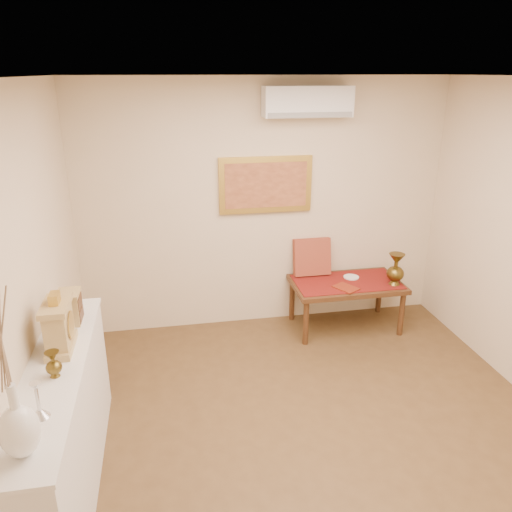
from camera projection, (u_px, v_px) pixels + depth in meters
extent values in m
plane|color=brown|center=(323.00, 452.00, 3.81)|extent=(4.50, 4.50, 0.00)
plane|color=silver|center=(345.00, 78.00, 2.87)|extent=(4.50, 4.50, 0.00)
cube|color=beige|center=(265.00, 207.00, 5.41)|extent=(4.00, 0.02, 2.70)
cube|color=beige|center=(15.00, 317.00, 2.99)|extent=(0.02, 4.50, 2.70)
cube|color=maroon|center=(347.00, 282.00, 5.50)|extent=(1.14, 0.59, 0.01)
cylinder|color=white|center=(351.00, 277.00, 5.60)|extent=(0.17, 0.17, 0.01)
cube|color=maroon|center=(346.00, 288.00, 5.32)|extent=(0.28, 0.31, 0.01)
cube|color=maroon|center=(312.00, 257.00, 5.63)|extent=(0.42, 0.18, 0.43)
cube|color=silver|center=(65.00, 432.00, 3.33)|extent=(0.35, 2.00, 0.95)
cube|color=silver|center=(54.00, 369.00, 3.16)|extent=(0.37, 2.02, 0.03)
cube|color=tan|center=(62.00, 346.00, 3.35)|extent=(0.16, 0.36, 0.05)
cube|color=tan|center=(59.00, 326.00, 3.30)|extent=(0.14, 0.30, 0.25)
cylinder|color=beige|center=(70.00, 325.00, 3.31)|extent=(0.01, 0.17, 0.17)
cylinder|color=gold|center=(71.00, 325.00, 3.31)|extent=(0.01, 0.19, 0.19)
cube|color=tan|center=(55.00, 306.00, 3.25)|extent=(0.17, 0.34, 0.04)
cube|color=gold|center=(54.00, 298.00, 3.23)|extent=(0.06, 0.11, 0.07)
cube|color=tan|center=(70.00, 309.00, 3.68)|extent=(0.15, 0.20, 0.22)
cube|color=#4B2B16|center=(82.00, 314.00, 3.71)|extent=(0.01, 0.17, 0.09)
cube|color=#4B2B16|center=(80.00, 302.00, 3.67)|extent=(0.01, 0.17, 0.09)
cube|color=tan|center=(68.00, 294.00, 3.64)|extent=(0.16, 0.21, 0.02)
cube|color=#4B2B16|center=(347.00, 284.00, 5.51)|extent=(1.20, 0.70, 0.05)
cylinder|color=#4B2B16|center=(306.00, 323.00, 5.24)|extent=(0.06, 0.06, 0.50)
cylinder|color=#4B2B16|center=(401.00, 314.00, 5.43)|extent=(0.06, 0.06, 0.50)
cylinder|color=#4B2B16|center=(292.00, 300.00, 5.78)|extent=(0.06, 0.06, 0.50)
cylinder|color=#4B2B16|center=(379.00, 292.00, 5.96)|extent=(0.06, 0.06, 0.50)
cube|color=gold|center=(266.00, 185.00, 5.30)|extent=(1.00, 0.05, 0.60)
cube|color=#B0663D|center=(266.00, 185.00, 5.28)|extent=(0.88, 0.01, 0.48)
cube|color=silver|center=(307.00, 101.00, 4.98)|extent=(0.90, 0.24, 0.30)
cube|color=gray|center=(310.00, 115.00, 4.91)|extent=(0.86, 0.02, 0.05)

